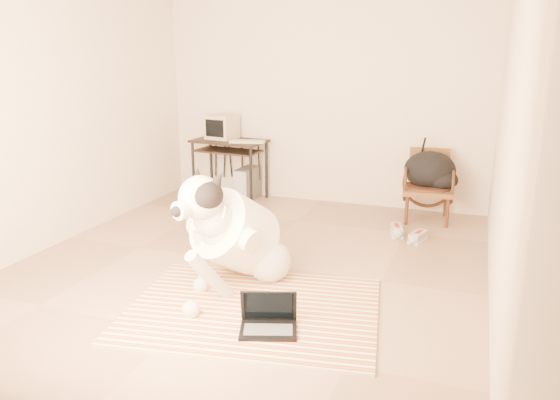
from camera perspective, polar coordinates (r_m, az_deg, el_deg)
The scene contains 16 objects.
floor at distance 4.93m, azimuth -3.00°, elevation -6.60°, with size 4.50×4.50×0.00m, color #9C7A5F.
wall_back at distance 6.72m, azimuth 4.45°, elevation 11.13°, with size 4.50×4.50×0.00m, color beige.
wall_front at distance 2.70m, azimuth -22.32°, elevation 3.63°, with size 4.50×4.50×0.00m, color beige.
wall_left at distance 5.69m, azimuth -22.37°, elevation 9.26°, with size 4.50×4.50×0.00m, color beige.
wall_right at distance 4.24m, azimuth 22.72°, elevation 7.49°, with size 4.50×4.50×0.00m, color beige.
rug at distance 4.08m, azimuth -2.86°, elevation -11.34°, with size 2.00×1.65×0.02m.
dog at distance 4.37m, azimuth -4.70°, elevation -3.76°, with size 0.77×1.45×1.05m.
laptop at distance 3.77m, azimuth -1.21°, elevation -12.45°, with size 0.45×0.38×0.27m.
computer_desk at distance 6.92m, azimuth -5.35°, elevation 5.39°, with size 0.95×0.58×0.76m.
crt_monitor at distance 7.00m, azimuth -6.10°, elevation 7.61°, with size 0.38×0.37×0.30m.
desk_keyboard at distance 6.68m, azimuth -3.45°, elevation 6.11°, with size 0.42×0.16×0.03m, color #BDB494.
pc_tower at distance 6.95m, azimuth -3.43°, elevation 1.72°, with size 0.20×0.45×0.41m.
rattan_chair at distance 6.29m, azimuth 15.21°, elevation 1.51°, with size 0.56×0.55×0.78m.
backpack at distance 6.26m, azimuth 15.59°, elevation 2.88°, with size 0.59×0.46×0.42m.
sneaker_left at distance 5.77m, azimuth 12.10°, elevation -3.14°, with size 0.17×0.30×0.10m.
sneaker_right at distance 5.64m, azimuth 14.21°, elevation -3.77°, with size 0.18×0.29×0.09m.
Camera 1 is at (1.80, -4.20, 1.85)m, focal length 35.00 mm.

